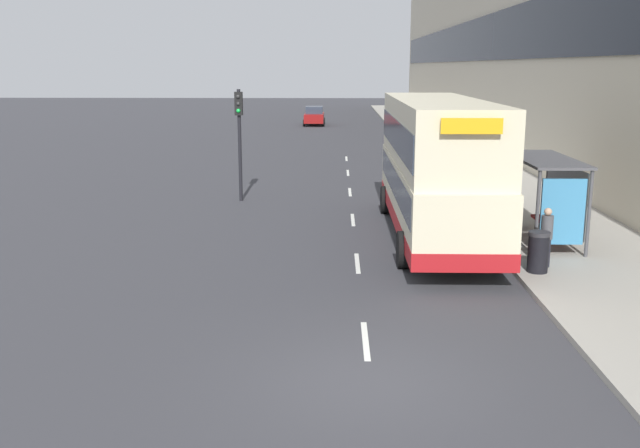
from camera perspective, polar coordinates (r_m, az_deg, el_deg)
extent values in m
plane|color=#38383D|center=(12.40, 4.02, -12.69)|extent=(220.00, 220.00, 0.00)
cube|color=#A39E93|center=(50.48, 9.44, 6.44)|extent=(5.00, 93.00, 0.14)
cube|color=beige|center=(50.99, 14.38, 15.01)|extent=(3.00, 93.00, 15.63)
cube|color=black|center=(50.65, 12.58, 14.23)|extent=(0.12, 89.28, 2.81)
cube|color=silver|center=(14.21, 3.66, -9.28)|extent=(0.12, 2.00, 0.01)
cube|color=silver|center=(19.54, 3.01, -3.14)|extent=(0.12, 2.00, 0.01)
cube|color=silver|center=(24.99, 2.64, 0.34)|extent=(0.12, 2.00, 0.01)
cube|color=silver|center=(30.51, 2.41, 2.57)|extent=(0.12, 2.00, 0.01)
cube|color=silver|center=(36.05, 2.25, 4.12)|extent=(0.12, 2.00, 0.01)
cube|color=silver|center=(41.62, 2.13, 5.25)|extent=(0.12, 2.00, 0.01)
cube|color=#4C4C51|center=(22.19, 17.58, 4.96)|extent=(1.60, 4.20, 0.08)
cylinder|color=#4C4C51|center=(20.29, 16.99, 0.79)|extent=(0.10, 0.10, 2.40)
cylinder|color=#4C4C51|center=(24.10, 14.48, 2.73)|extent=(0.10, 0.10, 2.40)
cylinder|color=#4C4C51|center=(20.72, 20.72, 0.75)|extent=(0.10, 0.10, 2.40)
cylinder|color=#4C4C51|center=(24.46, 17.68, 2.67)|extent=(0.10, 0.10, 2.40)
cube|color=#99A8B2|center=(22.55, 19.02, 2.09)|extent=(0.04, 3.68, 1.92)
cube|color=#3F8CBF|center=(20.54, 18.83, 0.94)|extent=(1.19, 0.10, 1.82)
cube|color=maroon|center=(22.59, 17.84, -0.06)|extent=(0.36, 2.80, 0.08)
cube|color=beige|center=(22.39, 9.17, 2.46)|extent=(2.55, 11.13, 1.85)
cube|color=beige|center=(22.15, 9.35, 7.31)|extent=(2.50, 10.80, 1.95)
cube|color=#B2191E|center=(22.52, 9.11, 0.71)|extent=(2.58, 11.19, 0.45)
cube|color=#2D3847|center=(22.33, 9.21, 3.40)|extent=(2.58, 10.47, 0.81)
cube|color=#2D3847|center=(22.15, 9.34, 7.06)|extent=(2.55, 10.47, 0.94)
cube|color=yellow|center=(16.64, 12.04, 7.68)|extent=(1.40, 0.08, 0.36)
cylinder|color=black|center=(26.13, 5.23, 1.94)|extent=(0.30, 1.00, 1.00)
cylinder|color=black|center=(26.43, 10.75, 1.90)|extent=(0.30, 1.00, 1.00)
cylinder|color=black|center=(19.09, 6.66, -2.05)|extent=(0.30, 1.00, 1.00)
cylinder|color=black|center=(19.49, 14.15, -2.05)|extent=(0.30, 1.00, 1.00)
cube|color=maroon|center=(65.43, -0.47, 8.51)|extent=(1.72, 4.38, 0.76)
cube|color=#2D3847|center=(65.60, -0.46, 9.12)|extent=(1.52, 2.10, 0.62)
cylinder|color=black|center=(64.08, 0.27, 8.08)|extent=(0.20, 0.60, 0.60)
cylinder|color=black|center=(64.13, -1.28, 8.08)|extent=(0.20, 0.60, 0.60)
cylinder|color=black|center=(66.79, 0.32, 8.26)|extent=(0.20, 0.60, 0.60)
cylinder|color=black|center=(66.84, -1.18, 8.26)|extent=(0.20, 0.60, 0.60)
cylinder|color=#23232D|center=(19.51, 17.57, -2.21)|extent=(0.25, 0.25, 0.74)
cylinder|color=#4C4C51|center=(19.36, 17.70, -0.25)|extent=(0.31, 0.31, 0.62)
sphere|color=tan|center=(19.27, 17.79, 0.94)|extent=(0.20, 0.20, 0.20)
cylinder|color=#23232D|center=(26.86, 19.37, 1.74)|extent=(0.30, 0.30, 0.88)
cylinder|color=#997F51|center=(26.73, 19.50, 3.44)|extent=(0.37, 0.37, 0.73)
sphere|color=tan|center=(26.67, 19.57, 4.47)|extent=(0.24, 0.24, 0.24)
cylinder|color=black|center=(18.93, 17.05, -2.30)|extent=(0.52, 0.52, 0.95)
cylinder|color=#2D2D33|center=(18.80, 17.15, -0.75)|extent=(0.55, 0.55, 0.10)
cylinder|color=black|center=(28.42, -6.43, 6.24)|extent=(0.14, 0.14, 4.40)
cube|color=black|center=(28.24, -6.53, 9.55)|extent=(0.30, 0.24, 0.90)
sphere|color=#2D2D2D|center=(28.11, -6.57, 10.09)|extent=(0.16, 0.16, 0.16)
sphere|color=#2D2D2D|center=(28.12, -6.56, 9.54)|extent=(0.16, 0.16, 0.16)
sphere|color=#19D84C|center=(28.14, -6.55, 8.99)|extent=(0.16, 0.16, 0.16)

